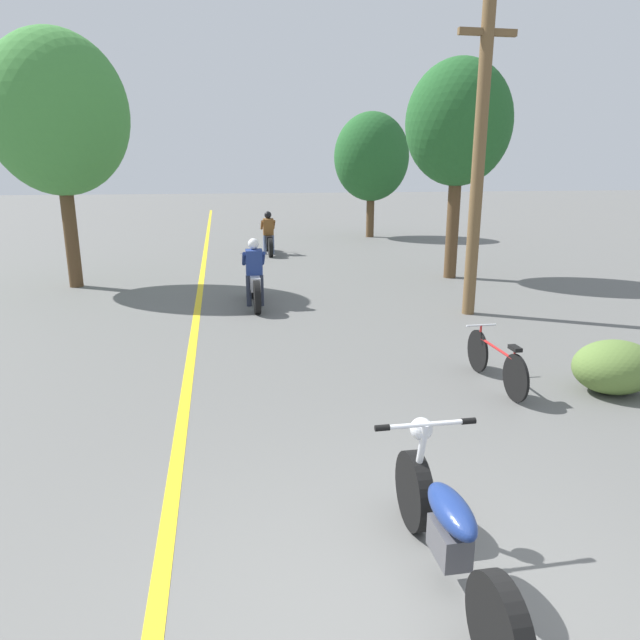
# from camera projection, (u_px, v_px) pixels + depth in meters

# --- Properties ---
(ground_plane) EXTENTS (120.00, 120.00, 0.00)m
(ground_plane) POSITION_uv_depth(u_px,v_px,m) (423.00, 633.00, 3.64)
(ground_plane) COLOR #60605E
(lane_stripe_center) EXTENTS (0.14, 48.00, 0.01)m
(lane_stripe_center) POSITION_uv_depth(u_px,v_px,m) (202.00, 278.00, 15.10)
(lane_stripe_center) COLOR yellow
(lane_stripe_center) RESTS_ON ground
(utility_pole) EXTENTS (1.10, 0.24, 5.77)m
(utility_pole) POSITION_uv_depth(u_px,v_px,m) (479.00, 160.00, 10.71)
(utility_pole) COLOR brown
(utility_pole) RESTS_ON ground
(roadside_tree_right_near) EXTENTS (2.67, 2.41, 5.44)m
(roadside_tree_right_near) POSITION_uv_depth(u_px,v_px,m) (459.00, 124.00, 14.17)
(roadside_tree_right_near) COLOR #513A23
(roadside_tree_right_near) RESTS_ON ground
(roadside_tree_right_far) EXTENTS (3.04, 2.73, 4.96)m
(roadside_tree_right_far) POSITION_uv_depth(u_px,v_px,m) (372.00, 157.00, 22.96)
(roadside_tree_right_far) COLOR #513A23
(roadside_tree_right_far) RESTS_ON ground
(roadside_tree_left) EXTENTS (3.19, 2.87, 5.86)m
(roadside_tree_left) POSITION_uv_depth(u_px,v_px,m) (57.00, 115.00, 12.99)
(roadside_tree_left) COLOR #513A23
(roadside_tree_left) RESTS_ON ground
(roadside_bush) EXTENTS (1.10, 0.88, 0.70)m
(roadside_bush) POSITION_uv_depth(u_px,v_px,m) (614.00, 367.00, 7.41)
(roadside_bush) COLOR #5B7A38
(roadside_bush) RESTS_ON ground
(motorcycle_foreground) EXTENTS (0.79, 2.11, 1.02)m
(motorcycle_foreground) POSITION_uv_depth(u_px,v_px,m) (448.00, 533.00, 3.95)
(motorcycle_foreground) COLOR black
(motorcycle_foreground) RESTS_ON ground
(motorcycle_rider_lead) EXTENTS (0.50, 2.09, 1.43)m
(motorcycle_rider_lead) POSITION_uv_depth(u_px,v_px,m) (255.00, 280.00, 12.01)
(motorcycle_rider_lead) COLOR black
(motorcycle_rider_lead) RESTS_ON ground
(motorcycle_rider_far) EXTENTS (0.50, 2.04, 1.42)m
(motorcycle_rider_far) POSITION_uv_depth(u_px,v_px,m) (268.00, 238.00, 19.07)
(motorcycle_rider_far) COLOR black
(motorcycle_rider_far) RESTS_ON ground
(bicycle_parked) EXTENTS (0.44, 1.71, 0.72)m
(bicycle_parked) POSITION_uv_depth(u_px,v_px,m) (496.00, 362.00, 7.65)
(bicycle_parked) COLOR black
(bicycle_parked) RESTS_ON ground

